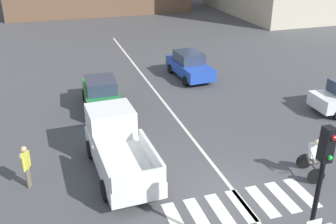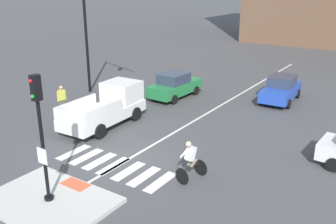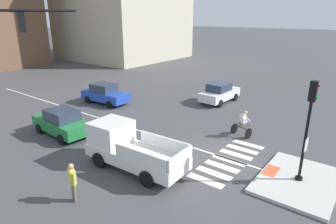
{
  "view_description": "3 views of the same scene",
  "coord_description": "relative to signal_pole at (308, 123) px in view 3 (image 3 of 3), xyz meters",
  "views": [
    {
      "loc": [
        -5.66,
        -10.02,
        8.44
      ],
      "look_at": [
        -1.04,
        4.48,
        1.47
      ],
      "focal_mm": 41.84,
      "sensor_mm": 36.0,
      "label": 1
    },
    {
      "loc": [
        9.81,
        -11.07,
        7.37
      ],
      "look_at": [
        -0.51,
        4.33,
        0.89
      ],
      "focal_mm": 40.52,
      "sensor_mm": 36.0,
      "label": 2
    },
    {
      "loc": [
        -12.38,
        -6.07,
        7.08
      ],
      "look_at": [
        1.26,
        4.4,
        1.25
      ],
      "focal_mm": 30.89,
      "sensor_mm": 36.0,
      "label": 3
    }
  ],
  "objects": [
    {
      "name": "crosswalk_stripe_a",
      "position": [
        -2.4,
        3.35,
        -2.83
      ],
      "size": [
        0.44,
        1.8,
        0.01
      ],
      "primitive_type": "cube",
      "color": "silver",
      "rests_on": "ground"
    },
    {
      "name": "building_corner_left",
      "position": [
        23.2,
        34.56,
        6.37
      ],
      "size": [
        17.24,
        17.33,
        18.37
      ],
      "color": "beige",
      "rests_on": "ground"
    },
    {
      "name": "pickup_truck_white_westbound_near",
      "position": [
        -3.51,
        7.03,
        -1.85
      ],
      "size": [
        2.22,
        5.18,
        2.08
      ],
      "color": "white",
      "rests_on": "ground"
    },
    {
      "name": "ground_plane",
      "position": [
        0.0,
        3.88,
        -2.83
      ],
      "size": [
        300.0,
        300.0,
        0.0
      ],
      "primitive_type": "plane",
      "color": "#474749"
    },
    {
      "name": "pedestrian_at_curb_left",
      "position": [
        -6.88,
        6.73,
        -1.85
      ],
      "size": [
        0.31,
        0.53,
        1.67
      ],
      "color": "#6B6051",
      "rests_on": "ground"
    },
    {
      "name": "tactile_pad_front",
      "position": [
        0.0,
        1.23,
        -2.68
      ],
      "size": [
        1.1,
        0.6,
        0.01
      ],
      "primitive_type": "cube",
      "color": "#DB5B38",
      "rests_on": "traffic_island"
    },
    {
      "name": "signal_pole",
      "position": [
        0.0,
        0.0,
        0.0
      ],
      "size": [
        0.44,
        0.38,
        4.45
      ],
      "color": "black",
      "rests_on": "traffic_island"
    },
    {
      "name": "crosswalk_stripe_d",
      "position": [
        0.0,
        3.35,
        -2.83
      ],
      "size": [
        0.44,
        1.8,
        0.01
      ],
      "primitive_type": "cube",
      "color": "silver",
      "rests_on": "ground"
    },
    {
      "name": "car_green_westbound_far",
      "position": [
        -3.22,
        13.05,
        -2.02
      ],
      "size": [
        1.99,
        4.17,
        1.64
      ],
      "color": "#237A3D",
      "rests_on": "ground"
    },
    {
      "name": "crosswalk_stripe_b",
      "position": [
        -1.6,
        3.35,
        -2.83
      ],
      "size": [
        0.44,
        1.8,
        0.01
      ],
      "primitive_type": "cube",
      "color": "silver",
      "rests_on": "ground"
    },
    {
      "name": "traffic_island",
      "position": [
        0.0,
        0.01,
        -2.76
      ],
      "size": [
        4.4,
        3.14,
        0.15
      ],
      "primitive_type": "cube",
      "color": "beige",
      "rests_on": "ground"
    },
    {
      "name": "car_white_cross_right",
      "position": [
        8.99,
        8.73,
        -2.02
      ],
      "size": [
        4.17,
        1.98,
        1.64
      ],
      "color": "white",
      "rests_on": "ground"
    },
    {
      "name": "car_blue_eastbound_far",
      "position": [
        2.86,
        16.12,
        -2.02
      ],
      "size": [
        2.03,
        4.19,
        1.64
      ],
      "color": "#2347B7",
      "rests_on": "ground"
    },
    {
      "name": "lane_centre_line",
      "position": [
        0.11,
        13.88,
        -2.83
      ],
      "size": [
        0.14,
        28.0,
        0.01
      ],
      "primitive_type": "cube",
      "color": "silver",
      "rests_on": "ground"
    },
    {
      "name": "crosswalk_stripe_f",
      "position": [
        1.6,
        3.35,
        -2.83
      ],
      "size": [
        0.44,
        1.8,
        0.01
      ],
      "primitive_type": "cube",
      "color": "silver",
      "rests_on": "ground"
    },
    {
      "name": "cyclist",
      "position": [
        3.27,
        4.13,
        -1.96
      ],
      "size": [
        0.88,
        1.21,
        1.68
      ],
      "color": "black",
      "rests_on": "ground"
    },
    {
      "name": "crosswalk_stripe_g",
      "position": [
        2.4,
        3.35,
        -2.83
      ],
      "size": [
        0.44,
        1.8,
        0.01
      ],
      "primitive_type": "cube",
      "color": "silver",
      "rests_on": "ground"
    },
    {
      "name": "crosswalk_stripe_e",
      "position": [
        0.8,
        3.35,
        -2.83
      ],
      "size": [
        0.44,
        1.8,
        0.01
      ],
      "primitive_type": "cube",
      "color": "silver",
      "rests_on": "ground"
    },
    {
      "name": "crosswalk_stripe_c",
      "position": [
        -0.8,
        3.35,
        -2.83
      ],
      "size": [
        0.44,
        1.8,
        0.01
      ],
      "primitive_type": "cube",
      "color": "silver",
      "rests_on": "ground"
    }
  ]
}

